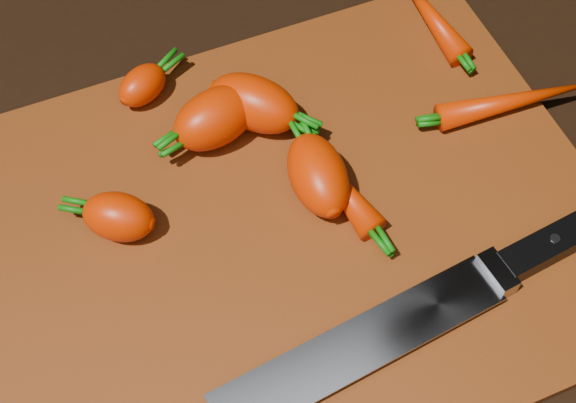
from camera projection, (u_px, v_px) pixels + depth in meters
name	position (u px, v px, depth m)	size (l,w,h in m)	color
ground	(293.00, 234.00, 0.66)	(2.00, 2.00, 0.01)	black
cutting_board	(293.00, 227.00, 0.65)	(0.50, 0.40, 0.01)	#7D3510
carrot_0	(118.00, 217.00, 0.62)	(0.06, 0.04, 0.04)	#C12600
carrot_1	(254.00, 103.00, 0.68)	(0.08, 0.05, 0.05)	#C12600
carrot_2	(318.00, 175.00, 0.64)	(0.08, 0.05, 0.05)	#C12600
carrot_3	(215.00, 118.00, 0.67)	(0.08, 0.05, 0.05)	#C12600
carrot_4	(142.00, 85.00, 0.70)	(0.05, 0.03, 0.03)	#C12600
carrot_5	(430.00, 14.00, 0.75)	(0.12, 0.02, 0.02)	#C12600
carrot_6	(513.00, 101.00, 0.69)	(0.14, 0.02, 0.02)	#C12600
carrot_7	(339.00, 185.00, 0.64)	(0.10, 0.03, 0.03)	#C12600
knife	(386.00, 332.00, 0.58)	(0.37, 0.07, 0.02)	gray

